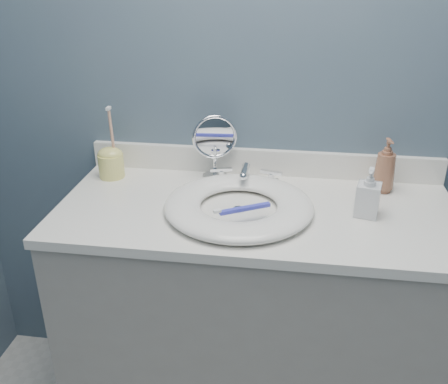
% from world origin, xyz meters
% --- Properties ---
extents(back_wall, '(2.20, 0.02, 2.40)m').
position_xyz_m(back_wall, '(0.00, 1.25, 1.20)').
color(back_wall, '#48596C').
rests_on(back_wall, ground).
extents(vanity_cabinet, '(1.20, 0.55, 0.85)m').
position_xyz_m(vanity_cabinet, '(0.00, 0.97, 0.42)').
color(vanity_cabinet, '#A09B92').
rests_on(vanity_cabinet, ground).
extents(countertop, '(1.22, 0.57, 0.03)m').
position_xyz_m(countertop, '(0.00, 0.97, 0.86)').
color(countertop, white).
rests_on(countertop, vanity_cabinet).
extents(backsplash, '(1.22, 0.02, 0.09)m').
position_xyz_m(backsplash, '(0.00, 1.24, 0.93)').
color(backsplash, white).
rests_on(backsplash, countertop).
extents(basin, '(0.45, 0.45, 0.04)m').
position_xyz_m(basin, '(-0.05, 0.94, 0.90)').
color(basin, white).
rests_on(basin, countertop).
extents(drain, '(0.04, 0.04, 0.01)m').
position_xyz_m(drain, '(-0.05, 0.94, 0.88)').
color(drain, silver).
rests_on(drain, countertop).
extents(faucet, '(0.25, 0.13, 0.07)m').
position_xyz_m(faucet, '(-0.05, 1.14, 0.91)').
color(faucet, silver).
rests_on(faucet, countertop).
extents(makeup_mirror, '(0.15, 0.09, 0.23)m').
position_xyz_m(makeup_mirror, '(-0.16, 1.18, 1.00)').
color(makeup_mirror, silver).
rests_on(makeup_mirror, countertop).
extents(soap_bottle_amber, '(0.08, 0.08, 0.18)m').
position_xyz_m(soap_bottle_amber, '(0.40, 1.15, 0.97)').
color(soap_bottle_amber, '#8E5A40').
rests_on(soap_bottle_amber, countertop).
extents(soap_bottle_clear, '(0.08, 0.08, 0.15)m').
position_xyz_m(soap_bottle_clear, '(0.33, 0.97, 0.95)').
color(soap_bottle_clear, silver).
rests_on(soap_bottle_clear, countertop).
extents(toothbrush_holder, '(0.09, 0.09, 0.25)m').
position_xyz_m(toothbrush_holder, '(-0.52, 1.14, 0.94)').
color(toothbrush_holder, '#E9E274').
rests_on(toothbrush_holder, countertop).
extents(toothbrush_lying, '(0.16, 0.10, 0.02)m').
position_xyz_m(toothbrush_lying, '(-0.03, 0.87, 0.92)').
color(toothbrush_lying, '#393DCC').
rests_on(toothbrush_lying, basin).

